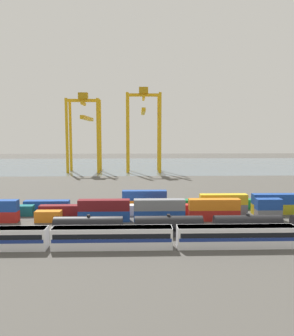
% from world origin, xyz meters
% --- Properties ---
extents(ground_plane, '(420.00, 420.00, 0.00)m').
position_xyz_m(ground_plane, '(0.00, 40.00, 0.00)').
color(ground_plane, '#4C4944').
extents(harbour_water, '(400.00, 110.00, 0.01)m').
position_xyz_m(harbour_water, '(0.00, 131.99, 0.00)').
color(harbour_water, slate).
rests_on(harbour_water, ground_plane).
extents(passenger_train, '(66.87, 3.14, 3.90)m').
position_xyz_m(passenger_train, '(-6.94, -22.60, 2.14)').
color(passenger_train, silver).
rests_on(passenger_train, ground_plane).
extents(freight_tank_row, '(62.54, 2.95, 4.41)m').
position_xyz_m(freight_tank_row, '(12.06, -15.45, 2.09)').
color(freight_tank_row, '#232326').
rests_on(freight_tank_row, ground_plane).
extents(shipping_container_2, '(6.04, 2.44, 2.60)m').
position_xyz_m(shipping_container_2, '(-23.39, -4.23, 1.30)').
color(shipping_container_2, orange).
rests_on(shipping_container_2, ground_plane).
extents(shipping_container_3, '(12.10, 2.44, 2.60)m').
position_xyz_m(shipping_container_3, '(-10.30, -4.23, 1.30)').
color(shipping_container_3, '#1C4299').
rests_on(shipping_container_3, ground_plane).
extents(shipping_container_4, '(12.10, 2.44, 2.60)m').
position_xyz_m(shipping_container_4, '(-10.30, -4.23, 3.90)').
color(shipping_container_4, maroon).
rests_on(shipping_container_4, shipping_container_3).
extents(shipping_container_5, '(12.10, 2.44, 2.60)m').
position_xyz_m(shipping_container_5, '(2.79, -4.23, 1.30)').
color(shipping_container_5, '#1C4299').
rests_on(shipping_container_5, ground_plane).
extents(shipping_container_6, '(12.10, 2.44, 2.60)m').
position_xyz_m(shipping_container_6, '(2.79, -4.23, 3.90)').
color(shipping_container_6, slate).
rests_on(shipping_container_6, shipping_container_5).
extents(shipping_container_7, '(12.10, 2.44, 2.60)m').
position_xyz_m(shipping_container_7, '(15.89, -4.23, 1.30)').
color(shipping_container_7, '#AD211C').
rests_on(shipping_container_7, ground_plane).
extents(shipping_container_8, '(12.10, 2.44, 2.60)m').
position_xyz_m(shipping_container_8, '(15.89, -4.23, 3.90)').
color(shipping_container_8, orange).
rests_on(shipping_container_8, shipping_container_7).
extents(shipping_container_9, '(6.04, 2.44, 2.60)m').
position_xyz_m(shipping_container_9, '(28.98, -4.23, 1.30)').
color(shipping_container_9, slate).
rests_on(shipping_container_9, ground_plane).
extents(shipping_container_10, '(6.04, 2.44, 2.60)m').
position_xyz_m(shipping_container_10, '(28.98, -4.23, 3.90)').
color(shipping_container_10, '#1C4299').
rests_on(shipping_container_10, shipping_container_9).
extents(shipping_container_12, '(12.10, 2.44, 2.60)m').
position_xyz_m(shipping_container_12, '(-34.78, 1.76, 1.30)').
color(shipping_container_12, '#146066').
rests_on(shipping_container_12, ground_plane).
extents(shipping_container_13, '(12.10, 2.44, 2.60)m').
position_xyz_m(shipping_container_13, '(-21.17, 1.76, 1.30)').
color(shipping_container_13, maroon).
rests_on(shipping_container_13, ground_plane).
extents(shipping_container_14, '(12.10, 2.44, 2.60)m').
position_xyz_m(shipping_container_14, '(-7.55, 1.76, 1.30)').
color(shipping_container_14, silver).
rests_on(shipping_container_14, ground_plane).
extents(shipping_container_15, '(12.10, 2.44, 2.60)m').
position_xyz_m(shipping_container_15, '(6.06, 1.76, 1.30)').
color(shipping_container_15, '#AD211C').
rests_on(shipping_container_15, ground_plane).
extents(shipping_container_16, '(12.10, 2.44, 2.60)m').
position_xyz_m(shipping_container_16, '(19.68, 1.76, 1.30)').
color(shipping_container_16, slate).
rests_on(shipping_container_16, ground_plane).
extents(shipping_container_17, '(12.10, 2.44, 2.60)m').
position_xyz_m(shipping_container_17, '(19.68, 1.76, 3.90)').
color(shipping_container_17, gold).
rests_on(shipping_container_17, shipping_container_16).
extents(shipping_container_18, '(12.10, 2.44, 2.60)m').
position_xyz_m(shipping_container_18, '(33.30, 1.76, 1.30)').
color(shipping_container_18, gold).
rests_on(shipping_container_18, ground_plane).
extents(shipping_container_19, '(12.10, 2.44, 2.60)m').
position_xyz_m(shipping_container_19, '(33.30, 1.76, 3.90)').
color(shipping_container_19, '#1C4299').
rests_on(shipping_container_19, shipping_container_18).
extents(shipping_container_22, '(12.10, 2.44, 2.60)m').
position_xyz_m(shipping_container_22, '(-27.00, 7.74, 1.30)').
color(shipping_container_22, '#1C4299').
rests_on(shipping_container_22, ground_plane).
extents(shipping_container_23, '(6.04, 2.44, 2.60)m').
position_xyz_m(shipping_container_23, '(-13.75, 7.74, 1.30)').
color(shipping_container_23, gold).
rests_on(shipping_container_23, ground_plane).
extents(shipping_container_24, '(12.10, 2.44, 2.60)m').
position_xyz_m(shipping_container_24, '(-0.50, 7.74, 1.30)').
color(shipping_container_24, orange).
rests_on(shipping_container_24, ground_plane).
extents(shipping_container_25, '(12.10, 2.44, 2.60)m').
position_xyz_m(shipping_container_25, '(-0.50, 7.74, 3.90)').
color(shipping_container_25, '#1C4299').
rests_on(shipping_container_25, shipping_container_24).
extents(shipping_container_26, '(6.04, 2.44, 2.60)m').
position_xyz_m(shipping_container_26, '(12.75, 7.74, 1.30)').
color(shipping_container_26, '#197538').
rests_on(shipping_container_26, ground_plane).
extents(shipping_container_27, '(12.10, 2.44, 2.60)m').
position_xyz_m(shipping_container_27, '(26.00, 7.74, 1.30)').
color(shipping_container_27, '#197538').
rests_on(shipping_container_27, ground_plane).
extents(gantry_crane_west, '(17.68, 37.16, 41.82)m').
position_xyz_m(gantry_crane_west, '(-30.94, 99.20, 25.36)').
color(gantry_crane_west, gold).
rests_on(gantry_crane_west, ground_plane).
extents(gantry_crane_central, '(18.45, 36.46, 44.77)m').
position_xyz_m(gantry_crane_central, '(0.90, 98.81, 27.45)').
color(gantry_crane_central, gold).
rests_on(gantry_crane_central, ground_plane).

